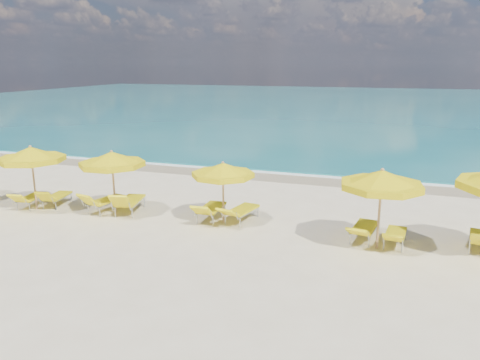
% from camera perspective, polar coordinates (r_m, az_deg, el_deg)
% --- Properties ---
extents(ground_plane, '(120.00, 120.00, 0.00)m').
position_cam_1_polar(ground_plane, '(15.40, -1.78, -5.63)').
color(ground_plane, beige).
extents(ocean, '(120.00, 80.00, 0.30)m').
position_cam_1_polar(ocean, '(62.00, 13.96, 8.93)').
color(ocean, '#126367').
rests_on(ocean, ground).
extents(wet_sand_band, '(120.00, 2.60, 0.01)m').
position_cam_1_polar(wet_sand_band, '(22.20, 4.85, 0.53)').
color(wet_sand_band, tan).
rests_on(wet_sand_band, ground).
extents(foam_line, '(120.00, 1.20, 0.03)m').
position_cam_1_polar(foam_line, '(22.95, 5.32, 0.98)').
color(foam_line, white).
rests_on(foam_line, ground).
extents(whitecap_near, '(14.00, 0.36, 0.05)m').
position_cam_1_polar(whitecap_near, '(32.93, -1.33, 5.05)').
color(whitecap_near, white).
rests_on(whitecap_near, ground).
extents(whitecap_far, '(18.00, 0.30, 0.05)m').
position_cam_1_polar(whitecap_far, '(38.05, 22.88, 5.18)').
color(whitecap_far, white).
rests_on(whitecap_far, ground).
extents(umbrella_2, '(2.49, 2.49, 2.37)m').
position_cam_1_polar(umbrella_2, '(18.17, -24.12, 2.81)').
color(umbrella_2, tan).
rests_on(umbrella_2, ground).
extents(umbrella_3, '(2.90, 2.90, 2.30)m').
position_cam_1_polar(umbrella_3, '(16.67, -15.34, 2.39)').
color(umbrella_3, tan).
rests_on(umbrella_3, ground).
extents(umbrella_4, '(2.53, 2.53, 2.10)m').
position_cam_1_polar(umbrella_4, '(15.23, -2.09, 1.16)').
color(umbrella_4, tan).
rests_on(umbrella_4, ground).
extents(umbrella_5, '(2.90, 2.90, 2.38)m').
position_cam_1_polar(umbrella_5, '(13.58, 16.89, -0.02)').
color(umbrella_5, tan).
rests_on(umbrella_5, ground).
extents(lounger_2_left, '(0.81, 1.74, 0.75)m').
position_cam_1_polar(lounger_2_left, '(19.00, -24.07, -2.37)').
color(lounger_2_left, '#A5A8AD').
rests_on(lounger_2_left, ground).
extents(lounger_2_right, '(0.84, 1.73, 0.80)m').
position_cam_1_polar(lounger_2_right, '(18.75, -21.43, -2.31)').
color(lounger_2_right, '#A5A8AD').
rests_on(lounger_2_right, ground).
extents(lounger_3_left, '(0.97, 1.92, 0.89)m').
position_cam_1_polar(lounger_3_left, '(17.51, -16.02, -2.92)').
color(lounger_3_left, '#A5A8AD').
rests_on(lounger_3_left, ground).
extents(lounger_3_right, '(1.04, 2.03, 0.97)m').
position_cam_1_polar(lounger_3_right, '(17.11, -13.29, -3.09)').
color(lounger_3_right, '#A5A8AD').
rests_on(lounger_3_right, ground).
extents(lounger_4_left, '(0.70, 1.93, 0.82)m').
position_cam_1_polar(lounger_4_left, '(15.97, -3.57, -4.03)').
color(lounger_4_left, '#A5A8AD').
rests_on(lounger_4_left, ground).
extents(lounger_4_right, '(0.99, 2.00, 0.77)m').
position_cam_1_polar(lounger_4_right, '(15.76, 0.15, -4.27)').
color(lounger_4_right, '#A5A8AD').
rests_on(lounger_4_right, ground).
extents(lounger_5_left, '(0.88, 1.97, 0.75)m').
position_cam_1_polar(lounger_5_left, '(14.63, 14.84, -6.26)').
color(lounger_5_left, '#A5A8AD').
rests_on(lounger_5_left, ground).
extents(lounger_5_right, '(0.71, 1.74, 0.70)m').
position_cam_1_polar(lounger_5_right, '(14.50, 18.37, -6.81)').
color(lounger_5_right, '#A5A8AD').
rests_on(lounger_5_right, ground).
extents(lounger_6_left, '(0.80, 1.76, 0.79)m').
position_cam_1_polar(lounger_6_left, '(15.12, 27.19, -6.79)').
color(lounger_6_left, '#A5A8AD').
rests_on(lounger_6_left, ground).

